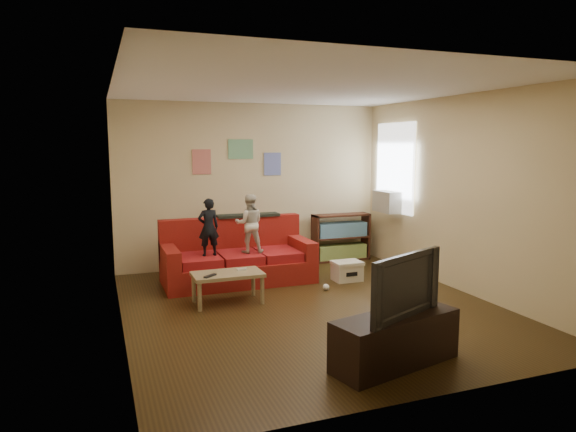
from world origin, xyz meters
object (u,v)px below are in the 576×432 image
object	(u,v)px
sofa	(237,260)
tv_stand	(395,340)
child_b	(249,224)
child_a	(209,227)
file_box	(347,271)
bookshelf	(341,240)
coffee_table	(228,277)
television	(397,284)

from	to	relation	value
sofa	tv_stand	bearing A→B (deg)	-79.85
child_b	child_a	bearing A→B (deg)	11.88
tv_stand	child_b	bearing A→B (deg)	84.39
file_box	tv_stand	size ratio (longest dim) A/B	0.33
child_b	bookshelf	size ratio (longest dim) A/B	0.84
child_b	coffee_table	distance (m)	1.13
sofa	bookshelf	distance (m)	2.21
child_a	tv_stand	size ratio (longest dim) A/B	0.64
child_b	tv_stand	xyz separation A→B (m)	(0.46, -3.21, -0.65)
bookshelf	television	size ratio (longest dim) A/B	1.00
child_a	television	size ratio (longest dim) A/B	0.80
coffee_table	tv_stand	distance (m)	2.58
bookshelf	coffee_table	bearing A→B (deg)	-144.83
child_a	coffee_table	xyz separation A→B (m)	(0.06, -0.84, -0.52)
child_b	coffee_table	xyz separation A→B (m)	(-0.54, -0.84, -0.54)
television	child_b	bearing A→B (deg)	73.86
tv_stand	television	world-z (taller)	television
tv_stand	sofa	bearing A→B (deg)	86.41
coffee_table	bookshelf	distance (m)	3.03
tv_stand	file_box	bearing A→B (deg)	57.77
sofa	coffee_table	bearing A→B (deg)	-111.16
coffee_table	tv_stand	xyz separation A→B (m)	(1.00, -2.37, -0.10)
child_a	child_b	distance (m)	0.60
file_box	child_a	bearing A→B (deg)	169.13
tv_stand	child_a	bearing A→B (deg)	94.51
coffee_table	bookshelf	size ratio (longest dim) A/B	0.87
television	tv_stand	bearing A→B (deg)	-107.13
sofa	television	xyz separation A→B (m)	(0.61, -3.38, 0.45)
bookshelf	child_b	bearing A→B (deg)	-154.91
sofa	bookshelf	xyz separation A→B (m)	(2.08, 0.73, 0.04)
sofa	bookshelf	world-z (taller)	sofa
bookshelf	child_a	bearing A→B (deg)	-160.34
bookshelf	tv_stand	bearing A→B (deg)	-109.73
file_box	tv_stand	bearing A→B (deg)	-108.49
sofa	child_a	size ratio (longest dim) A/B	2.66
child_a	tv_stand	bearing A→B (deg)	106.16
sofa	child_b	world-z (taller)	child_b
bookshelf	television	xyz separation A→B (m)	(-1.48, -4.11, 0.41)
file_box	television	size ratio (longest dim) A/B	0.42
child_a	bookshelf	world-z (taller)	child_a
sofa	file_box	world-z (taller)	sofa
coffee_table	tv_stand	bearing A→B (deg)	-67.20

